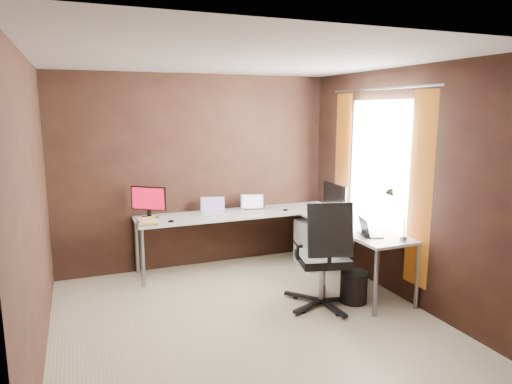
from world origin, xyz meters
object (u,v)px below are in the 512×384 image
Objects in this scene: drawer_pedestal at (316,244)px; monitor_right at (335,198)px; laptop_silver at (253,207)px; laptop_black_small at (368,231)px; laptop_white at (213,210)px; wastebasket at (354,287)px; laptop_black_big at (334,218)px; book_stack at (147,222)px; desk_lamp at (396,208)px; office_chair at (323,276)px; monitor_left at (149,201)px.

monitor_right is (0.07, -0.33, 0.67)m from drawer_pedestal.
laptop_black_small is (0.72, -1.56, -0.00)m from laptop_silver.
wastebasket is (1.10, -1.59, -0.61)m from laptop_white.
laptop_black_big is (0.68, -0.93, 0.00)m from laptop_silver.
drawer_pedestal is 2.21m from book_stack.
drawer_pedestal is 1.79× the size of wastebasket.
laptop_silver is at bearing 109.78° from wastebasket.
laptop_black_small is 0.62× the size of desk_lamp.
wastebasket is (-0.26, -0.85, -0.80)m from monitor_right.
monitor_right is 0.88m from laptop_black_small.
laptop_white is 0.54m from laptop_silver.
laptop_black_big is (-0.08, -0.54, 0.48)m from drawer_pedestal.
laptop_black_big is 0.89m from wastebasket.
laptop_black_big reaches higher than laptop_black_small.
book_stack is at bearing 155.23° from office_chair.
desk_lamp is (2.19, -1.90, 0.11)m from monitor_left.
office_chair is (0.74, -1.56, -0.44)m from laptop_white.
wastebasket is at bearing 138.33° from desk_lamp.
laptop_white is 2.33m from desk_lamp.
laptop_white is 1.06× the size of laptop_black_small.
office_chair is at bearing -115.57° from drawer_pedestal.
monitor_right is at bearing 10.60° from laptop_black_small.
monitor_right is 2.29m from book_stack.
laptop_white is 1.55m from laptop_black_big.
office_chair is at bearing -38.93° from book_stack.
laptop_silver is at bearing 41.98° from laptop_black_small.
monitor_left is at bearing -167.87° from laptop_white.
wastebasket is at bearing 9.43° from office_chair.
office_chair reaches higher than monitor_right.
monitor_left is at bearing 70.20° from monitor_right.
laptop_black_small is at bearing -3.04° from monitor_left.
monitor_left is 1.11× the size of laptop_white.
book_stack is 2.11m from office_chair.
laptop_silver is 1.10× the size of wastebasket.
office_chair reaches higher than wastebasket.
office_chair reaches higher than laptop_silver.
wastebasket is (1.90, -1.64, -0.79)m from monitor_left.
drawer_pedestal is 1.44m from laptop_white.
laptop_white is at bearing 55.64° from laptop_black_small.
laptop_black_small is (2.06, -1.64, -0.18)m from monitor_left.
office_chair is 3.44× the size of wastebasket.
office_chair reaches higher than laptop_white.
desk_lamp is at bearing -85.87° from drawer_pedestal.
laptop_black_small reaches higher than book_stack.
drawer_pedestal is 1.20m from wastebasket.
laptop_white is 0.96× the size of laptop_silver.
book_stack reaches higher than drawer_pedestal.
office_chair is at bearing 104.04° from laptop_black_small.
book_stack is at bearing 145.98° from wastebasket.
laptop_black_small is 0.29× the size of office_chair.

